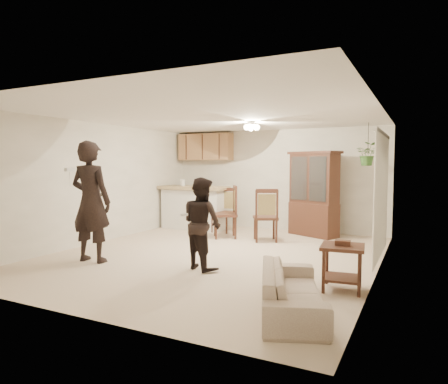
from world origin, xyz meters
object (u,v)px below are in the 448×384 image
at_px(child, 202,226).
at_px(side_table, 342,267).
at_px(chair_hutch_right, 265,226).
at_px(chair_hutch_left, 225,223).
at_px(sofa, 292,279).
at_px(china_hutch, 314,194).
at_px(chair_bar, 223,220).
at_px(adult, 91,209).

bearing_deg(child, side_table, -159.33).
bearing_deg(chair_hutch_right, chair_hutch_left, -25.26).
height_order(sofa, chair_hutch_left, chair_hutch_left).
relative_size(chair_hutch_left, chair_hutch_right, 1.03).
relative_size(child, china_hutch, 0.70).
relative_size(side_table, chair_bar, 0.62).
xyz_separation_m(adult, side_table, (4.06, 0.30, -0.59)).
distance_m(child, china_hutch, 3.78).
distance_m(side_table, chair_hutch_left, 4.03).
bearing_deg(chair_bar, chair_hutch_right, -23.99).
bearing_deg(sofa, china_hutch, -9.41).
xyz_separation_m(adult, china_hutch, (2.75, 4.10, 0.05)).
height_order(china_hutch, chair_hutch_left, china_hutch).
xyz_separation_m(child, chair_hutch_right, (0.09, 2.57, -0.36)).
distance_m(sofa, chair_hutch_right, 4.08).
bearing_deg(chair_bar, side_table, -43.03).
height_order(side_table, chair_bar, chair_bar).
bearing_deg(chair_hutch_left, sofa, 5.19).
height_order(adult, child, adult).
xyz_separation_m(chair_bar, chair_hutch_left, (0.38, -0.66, 0.03)).
distance_m(china_hutch, chair_bar, 2.24).
xyz_separation_m(china_hutch, side_table, (1.32, -3.79, -0.65)).
height_order(chair_bar, chair_hutch_left, chair_hutch_left).
distance_m(child, chair_hutch_left, 2.70).
relative_size(sofa, adult, 1.04).
distance_m(adult, chair_bar, 3.73).
bearing_deg(sofa, chair_hutch_right, 4.16).
bearing_deg(adult, side_table, 178.81).
height_order(adult, chair_hutch_right, adult).
relative_size(adult, chair_hutch_left, 1.54).
bearing_deg(child, china_hutch, -79.24).
bearing_deg(china_hutch, chair_hutch_right, -99.83).
height_order(side_table, chair_hutch_left, chair_hutch_left).
bearing_deg(sofa, child, 37.30).
relative_size(adult, side_table, 2.74).
height_order(china_hutch, chair_bar, china_hutch).
bearing_deg(child, chair_hutch_right, -68.26).
bearing_deg(child, chair_hutch_left, -47.60).
relative_size(child, chair_bar, 1.27).
bearing_deg(sofa, adult, 58.67).
relative_size(chair_bar, chair_hutch_left, 0.91).
distance_m(adult, chair_hutch_right, 3.65).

